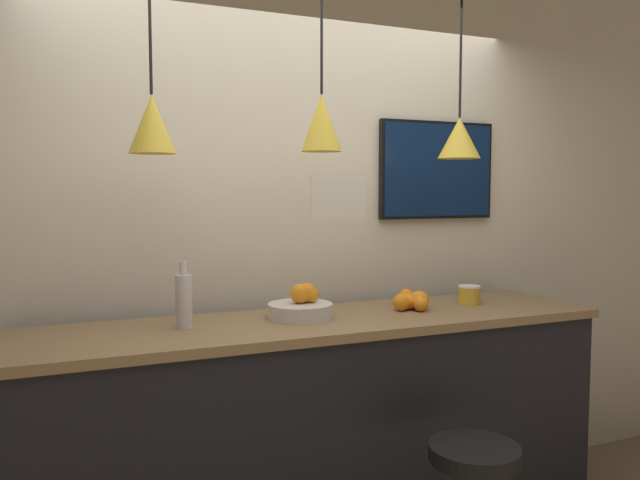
{
  "coord_description": "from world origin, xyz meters",
  "views": [
    {
      "loc": [
        -1.07,
        -1.96,
        1.64
      ],
      "look_at": [
        0.0,
        0.56,
        1.43
      ],
      "focal_mm": 35.0,
      "sensor_mm": 36.0,
      "label": 1
    }
  ],
  "objects_px": {
    "spread_jar": "(469,295)",
    "mounted_tv": "(437,170)",
    "fruit_bowl": "(301,307)",
    "juice_bottle": "(184,300)"
  },
  "relations": [
    {
      "from": "fruit_bowl",
      "to": "mounted_tv",
      "type": "xyz_separation_m",
      "value": [
        0.93,
        0.33,
        0.63
      ]
    },
    {
      "from": "spread_jar",
      "to": "mounted_tv",
      "type": "relative_size",
      "value": 0.16
    },
    {
      "from": "fruit_bowl",
      "to": "spread_jar",
      "type": "xyz_separation_m",
      "value": [
        0.9,
        -0.0,
        -0.0
      ]
    },
    {
      "from": "spread_jar",
      "to": "mounted_tv",
      "type": "distance_m",
      "value": 0.72
    },
    {
      "from": "juice_bottle",
      "to": "mounted_tv",
      "type": "xyz_separation_m",
      "value": [
        1.45,
        0.34,
        0.56
      ]
    },
    {
      "from": "mounted_tv",
      "to": "juice_bottle",
      "type": "bearing_deg",
      "value": -166.91
    },
    {
      "from": "juice_bottle",
      "to": "spread_jar",
      "type": "bearing_deg",
      "value": 0.0
    },
    {
      "from": "spread_jar",
      "to": "fruit_bowl",
      "type": "bearing_deg",
      "value": 179.89
    },
    {
      "from": "spread_jar",
      "to": "mounted_tv",
      "type": "bearing_deg",
      "value": 86.17
    },
    {
      "from": "fruit_bowl",
      "to": "mounted_tv",
      "type": "distance_m",
      "value": 1.17
    }
  ]
}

